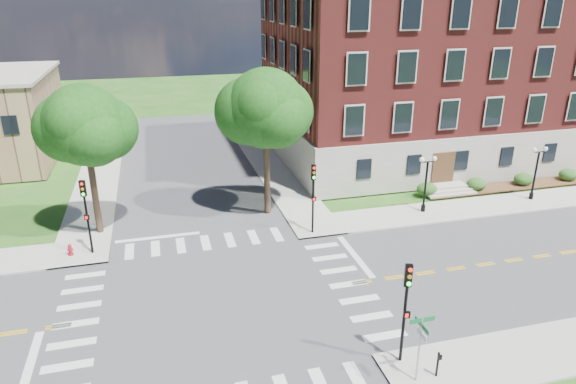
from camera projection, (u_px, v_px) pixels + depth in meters
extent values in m
plane|color=#1D4B15|center=(221.00, 303.00, 27.09)|extent=(160.00, 160.00, 0.00)
cube|color=#3D3D3F|center=(221.00, 303.00, 27.09)|extent=(90.00, 12.00, 0.01)
cube|color=#3D3D3F|center=(221.00, 303.00, 27.09)|extent=(12.00, 90.00, 0.01)
cube|color=#9E9B93|center=(504.00, 204.00, 39.53)|extent=(34.00, 3.50, 0.12)
cube|color=#9E9B93|center=(268.00, 161.00, 49.62)|extent=(3.50, 34.00, 0.12)
cube|color=#9E9B93|center=(99.00, 175.00, 45.92)|extent=(3.50, 34.00, 0.12)
cube|color=silver|center=(355.00, 256.00, 31.89)|extent=(0.40, 5.50, 0.00)
cube|color=gray|center=(426.00, 131.00, 51.81)|extent=(30.00, 20.00, 4.20)
cube|color=maroon|center=(435.00, 49.00, 48.89)|extent=(29.55, 19.70, 11.80)
cube|color=#472D19|center=(443.00, 169.00, 41.96)|extent=(2.00, 0.10, 2.80)
cylinder|color=#312218|center=(96.00, 199.00, 34.02)|extent=(0.44, 0.44, 4.81)
sphere|color=#183E10|center=(85.00, 125.00, 32.20)|extent=(5.20, 5.20, 5.20)
cylinder|color=#312218|center=(267.00, 180.00, 37.15)|extent=(0.44, 0.44, 4.96)
sphere|color=#183E10|center=(266.00, 108.00, 35.23)|extent=(5.57, 5.57, 5.57)
cylinder|color=black|center=(403.00, 324.00, 22.03)|extent=(0.14, 0.14, 3.80)
cube|color=black|center=(408.00, 275.00, 21.16)|extent=(0.38, 0.32, 1.00)
cylinder|color=red|center=(410.00, 270.00, 20.92)|extent=(0.19, 0.11, 0.18)
cylinder|color=orange|center=(410.00, 277.00, 21.04)|extent=(0.19, 0.11, 0.18)
cylinder|color=#19E533|center=(409.00, 284.00, 21.16)|extent=(0.19, 0.11, 0.18)
cube|color=black|center=(407.00, 315.00, 21.65)|extent=(0.32, 0.21, 0.30)
cylinder|color=black|center=(313.00, 206.00, 34.12)|extent=(0.14, 0.14, 3.80)
cube|color=black|center=(314.00, 172.00, 33.24)|extent=(0.37, 0.30, 1.00)
cylinder|color=red|center=(314.00, 168.00, 33.01)|extent=(0.19, 0.10, 0.18)
cylinder|color=orange|center=(314.00, 173.00, 33.13)|extent=(0.19, 0.10, 0.18)
cylinder|color=#19E533|center=(314.00, 178.00, 33.25)|extent=(0.19, 0.10, 0.18)
cube|color=black|center=(314.00, 199.00, 33.74)|extent=(0.32, 0.20, 0.30)
cylinder|color=black|center=(88.00, 225.00, 31.39)|extent=(0.14, 0.14, 3.80)
cube|color=black|center=(83.00, 188.00, 30.51)|extent=(0.38, 0.31, 1.00)
cylinder|color=red|center=(82.00, 184.00, 30.28)|extent=(0.19, 0.11, 0.18)
cylinder|color=orange|center=(83.00, 189.00, 30.40)|extent=(0.19, 0.11, 0.18)
cylinder|color=#19E533|center=(83.00, 194.00, 30.52)|extent=(0.19, 0.11, 0.18)
cube|color=black|center=(87.00, 217.00, 31.01)|extent=(0.32, 0.21, 0.30)
cylinder|color=black|center=(423.00, 208.00, 38.05)|extent=(0.32, 0.32, 0.50)
cylinder|color=black|center=(425.00, 187.00, 37.45)|extent=(0.16, 0.16, 3.80)
cube|color=black|center=(428.00, 162.00, 36.74)|extent=(1.00, 0.06, 0.06)
sphere|color=white|center=(422.00, 160.00, 36.54)|extent=(0.36, 0.36, 0.36)
sphere|color=white|center=(434.00, 159.00, 36.78)|extent=(0.36, 0.36, 0.36)
cylinder|color=black|center=(531.00, 196.00, 40.30)|extent=(0.32, 0.32, 0.50)
cylinder|color=black|center=(535.00, 176.00, 39.70)|extent=(0.16, 0.16, 3.80)
cube|color=black|center=(539.00, 152.00, 38.99)|extent=(1.00, 0.06, 0.06)
sphere|color=white|center=(534.00, 150.00, 38.80)|extent=(0.36, 0.36, 0.36)
sphere|color=white|center=(545.00, 149.00, 39.04)|extent=(0.36, 0.36, 0.36)
cylinder|color=gray|center=(419.00, 350.00, 20.98)|extent=(0.07, 0.07, 3.10)
cube|color=#0C612C|center=(422.00, 320.00, 20.45)|extent=(1.10, 0.03, 0.20)
cube|color=#0C612C|center=(422.00, 325.00, 20.54)|extent=(0.03, 1.10, 0.20)
cube|color=silver|center=(422.00, 334.00, 20.72)|extent=(0.03, 0.75, 0.25)
cylinder|color=black|center=(438.00, 364.00, 21.57)|extent=(0.10, 0.10, 1.20)
cube|color=black|center=(440.00, 357.00, 21.30)|extent=(0.14, 0.08, 0.22)
cylinder|color=maroon|center=(71.00, 254.00, 31.75)|extent=(0.32, 0.32, 0.10)
cylinder|color=maroon|center=(70.00, 251.00, 31.66)|extent=(0.22, 0.22, 0.60)
sphere|color=maroon|center=(70.00, 246.00, 31.54)|extent=(0.24, 0.24, 0.24)
cylinder|color=maroon|center=(70.00, 250.00, 31.63)|extent=(0.35, 0.12, 0.12)
cylinder|color=maroon|center=(70.00, 250.00, 31.63)|extent=(0.12, 0.35, 0.12)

